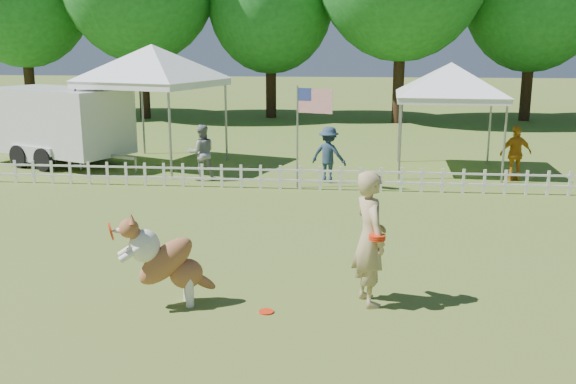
% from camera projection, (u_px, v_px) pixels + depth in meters
% --- Properties ---
extents(ground, '(120.00, 120.00, 0.00)m').
position_uv_depth(ground, '(276.00, 297.00, 9.30)').
color(ground, '#466820').
rests_on(ground, ground).
extents(picket_fence, '(22.00, 0.08, 0.60)m').
position_uv_depth(picket_fence, '(310.00, 178.00, 16.01)').
color(picket_fence, white).
rests_on(picket_fence, ground).
extents(handler, '(0.67, 0.81, 1.91)m').
position_uv_depth(handler, '(370.00, 238.00, 8.88)').
color(handler, tan).
rests_on(handler, ground).
extents(dog, '(1.34, 0.89, 1.32)m').
position_uv_depth(dog, '(167.00, 261.00, 8.86)').
color(dog, brown).
rests_on(dog, ground).
extents(frisbee_on_turf, '(0.25, 0.25, 0.02)m').
position_uv_depth(frisbee_on_turf, '(266.00, 312.00, 8.77)').
color(frisbee_on_turf, red).
rests_on(frisbee_on_turf, ground).
extents(canopy_tent_left, '(4.20, 4.20, 3.47)m').
position_uv_depth(canopy_tent_left, '(154.00, 107.00, 18.87)').
color(canopy_tent_left, white).
rests_on(canopy_tent_left, ground).
extents(canopy_tent_right, '(3.05, 3.05, 2.99)m').
position_uv_depth(canopy_tent_right, '(448.00, 119.00, 17.99)').
color(canopy_tent_right, white).
rests_on(canopy_tent_right, ground).
extents(cargo_trailer, '(5.76, 4.28, 2.32)m').
position_uv_depth(cargo_trailer, '(59.00, 126.00, 19.24)').
color(cargo_trailer, silver).
rests_on(cargo_trailer, ground).
extents(flag_pole, '(0.96, 0.42, 2.57)m').
position_uv_depth(flag_pole, '(297.00, 138.00, 15.99)').
color(flag_pole, gray).
rests_on(flag_pole, ground).
extents(spectator_a, '(0.87, 0.78, 1.49)m').
position_uv_depth(spectator_a, '(202.00, 153.00, 17.02)').
color(spectator_a, gray).
rests_on(spectator_a, ground).
extents(spectator_b, '(1.08, 0.85, 1.47)m').
position_uv_depth(spectator_b, '(329.00, 155.00, 16.75)').
color(spectator_b, '#24374C').
rests_on(spectator_b, ground).
extents(spectator_c, '(0.92, 0.55, 1.47)m').
position_uv_depth(spectator_c, '(516.00, 153.00, 16.94)').
color(spectator_c, '#C47617').
rests_on(spectator_c, ground).
extents(tree_far_left, '(6.60, 6.60, 11.00)m').
position_uv_depth(tree_far_left, '(22.00, 2.00, 30.86)').
color(tree_far_left, '#1B6020').
rests_on(tree_far_left, ground).
extents(tree_center_left, '(6.00, 6.00, 9.80)m').
position_uv_depth(tree_center_left, '(271.00, 14.00, 30.27)').
color(tree_center_left, '#1B6020').
rests_on(tree_center_left, ground).
extents(tree_right, '(6.20, 6.20, 10.40)m').
position_uv_depth(tree_right, '(533.00, 6.00, 28.99)').
color(tree_right, '#1B6020').
rests_on(tree_right, ground).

